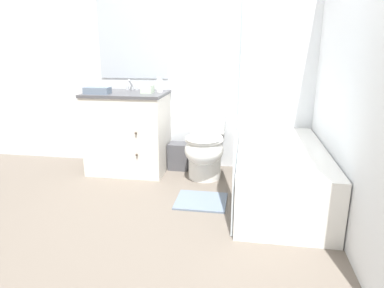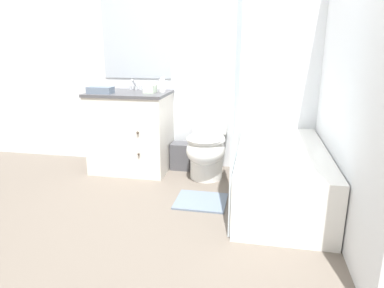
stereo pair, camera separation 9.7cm
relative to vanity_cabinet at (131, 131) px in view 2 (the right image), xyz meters
The scene contains 14 objects.
ground_plane 1.66m from the vanity_cabinet, 61.43° to the right, with size 14.00×14.00×0.00m, color #6B6056.
wall_back 1.15m from the vanity_cabinet, 22.13° to the left, with size 8.00×0.06×2.50m.
wall_right 2.20m from the vanity_cabinet, 15.87° to the right, with size 0.05×2.69×2.50m.
vanity_cabinet is the anchor object (origin of this frame).
sink_faucet 0.49m from the vanity_cabinet, 90.00° to the left, with size 0.14×0.12×0.12m.
toilet 0.85m from the vanity_cabinet, ahead, with size 0.39×0.65×0.77m.
bathtub 1.65m from the vanity_cabinet, 17.56° to the right, with size 0.74×1.56×0.48m.
shower_curtain 1.60m from the vanity_cabinet, 38.87° to the right, with size 0.02×0.54×1.90m.
wastebasket 0.62m from the vanity_cabinet, 13.33° to the left, with size 0.22×0.19×0.29m.
tissue_box 0.52m from the vanity_cabinet, ahead, with size 0.11×0.14×0.11m.
soap_dispenser 0.60m from the vanity_cabinet, 11.78° to the left, with size 0.07×0.07×0.16m.
hand_towel_folded 0.54m from the vanity_cabinet, 147.20° to the right, with size 0.25×0.13×0.07m.
bath_towel_folded 1.66m from the vanity_cabinet, 33.49° to the right, with size 0.30×0.25×0.06m.
bath_mat 1.20m from the vanity_cabinet, 37.56° to the right, with size 0.44×0.39×0.02m.
Camera 2 is at (0.59, -2.01, 1.33)m, focal length 32.00 mm.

